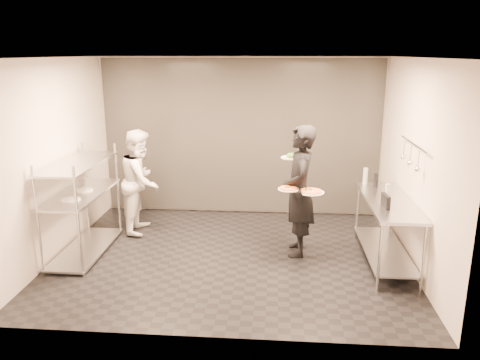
# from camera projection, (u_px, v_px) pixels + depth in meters

# --- Properties ---
(room_shell) EXTENTS (5.00, 4.00, 2.80)m
(room_shell) POSITION_uv_depth(u_px,v_px,m) (237.00, 146.00, 7.55)
(room_shell) COLOR black
(room_shell) RESTS_ON ground
(pass_rack) EXTENTS (0.60, 1.60, 1.50)m
(pass_rack) POSITION_uv_depth(u_px,v_px,m) (82.00, 203.00, 6.75)
(pass_rack) COLOR #B4B7BC
(pass_rack) RESTS_ON ground
(prep_counter) EXTENTS (0.60, 1.80, 0.92)m
(prep_counter) POSITION_uv_depth(u_px,v_px,m) (387.00, 220.00, 6.46)
(prep_counter) COLOR #B4B7BC
(prep_counter) RESTS_ON ground
(utensil_rail) EXTENTS (0.07, 1.20, 0.31)m
(utensil_rail) POSITION_uv_depth(u_px,v_px,m) (412.00, 155.00, 6.19)
(utensil_rail) COLOR #B4B7BC
(utensil_rail) RESTS_ON room_shell
(waiter) EXTENTS (0.46, 0.69, 1.90)m
(waiter) POSITION_uv_depth(u_px,v_px,m) (299.00, 191.00, 6.67)
(waiter) COLOR black
(waiter) RESTS_ON ground
(chef) EXTENTS (0.65, 0.83, 1.69)m
(chef) POSITION_uv_depth(u_px,v_px,m) (141.00, 181.00, 7.59)
(chef) COLOR silver
(chef) RESTS_ON ground
(pizza_plate_near) EXTENTS (0.29, 0.29, 0.05)m
(pizza_plate_near) POSITION_uv_depth(u_px,v_px,m) (288.00, 189.00, 6.42)
(pizza_plate_near) COLOR white
(pizza_plate_near) RESTS_ON waiter
(pizza_plate_far) EXTENTS (0.36, 0.36, 0.05)m
(pizza_plate_far) POSITION_uv_depth(u_px,v_px,m) (311.00, 191.00, 6.41)
(pizza_plate_far) COLOR white
(pizza_plate_far) RESTS_ON waiter
(salad_plate) EXTENTS (0.30, 0.30, 0.07)m
(salad_plate) POSITION_uv_depth(u_px,v_px,m) (291.00, 156.00, 6.80)
(salad_plate) COLOR white
(salad_plate) RESTS_ON waiter
(pos_monitor) EXTENTS (0.07, 0.25, 0.18)m
(pos_monitor) POSITION_uv_depth(u_px,v_px,m) (386.00, 201.00, 6.04)
(pos_monitor) COLOR black
(pos_monitor) RESTS_ON prep_counter
(bottle_green) EXTENTS (0.07, 0.07, 0.25)m
(bottle_green) POSITION_uv_depth(u_px,v_px,m) (365.00, 176.00, 7.13)
(bottle_green) COLOR gray
(bottle_green) RESTS_ON prep_counter
(bottle_clear) EXTENTS (0.06, 0.06, 0.21)m
(bottle_clear) POSITION_uv_depth(u_px,v_px,m) (387.00, 191.00, 6.39)
(bottle_clear) COLOR gray
(bottle_clear) RESTS_ON prep_counter
(bottle_dark) EXTENTS (0.06, 0.06, 0.22)m
(bottle_dark) POSITION_uv_depth(u_px,v_px,m) (376.00, 181.00, 6.92)
(bottle_dark) COLOR black
(bottle_dark) RESTS_ON prep_counter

